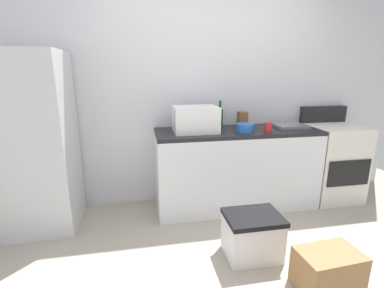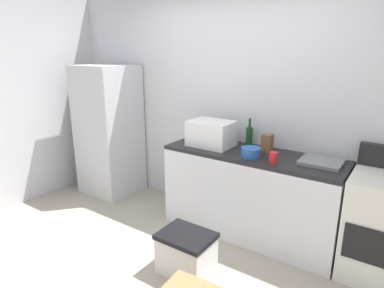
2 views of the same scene
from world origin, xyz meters
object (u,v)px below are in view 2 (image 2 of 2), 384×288
(microwave, at_px, (211,133))
(wine_bottle, at_px, (249,136))
(refrigerator, at_px, (109,131))
(storage_bin, at_px, (186,253))
(coffee_mug, at_px, (274,157))
(mixing_bowl, at_px, (251,152))
(knife_block, at_px, (267,143))
(stove_oven, at_px, (384,227))

(microwave, height_order, wine_bottle, wine_bottle)
(refrigerator, relative_size, storage_bin, 3.72)
(microwave, xyz_separation_m, storage_bin, (0.31, -0.90, -0.84))
(refrigerator, xyz_separation_m, coffee_mug, (2.33, -0.12, 0.10))
(refrigerator, relative_size, mixing_bowl, 9.00)
(wine_bottle, xyz_separation_m, coffee_mug, (0.42, -0.38, -0.06))
(microwave, height_order, knife_block, microwave)
(refrigerator, bearing_deg, knife_block, 4.65)
(mixing_bowl, bearing_deg, storage_bin, -104.48)
(stove_oven, relative_size, wine_bottle, 3.67)
(microwave, xyz_separation_m, knife_block, (0.57, 0.14, -0.05))
(knife_block, bearing_deg, microwave, -166.04)
(microwave, distance_m, storage_bin, 1.27)
(mixing_bowl, relative_size, storage_bin, 0.41)
(refrigerator, relative_size, wine_bottle, 5.70)
(coffee_mug, relative_size, knife_block, 0.56)
(refrigerator, distance_m, coffee_mug, 2.33)
(refrigerator, distance_m, storage_bin, 2.17)
(refrigerator, relative_size, knife_block, 9.50)
(stove_oven, distance_m, wine_bottle, 1.48)
(refrigerator, distance_m, mixing_bowl, 2.09)
(wine_bottle, relative_size, knife_block, 1.67)
(stove_oven, height_order, knife_block, stove_oven)
(refrigerator, bearing_deg, coffee_mug, -2.86)
(wine_bottle, xyz_separation_m, storage_bin, (-0.03, -1.13, -0.82))
(knife_block, bearing_deg, refrigerator, -175.35)
(stove_oven, height_order, wine_bottle, wine_bottle)
(stove_oven, xyz_separation_m, mixing_bowl, (-1.18, -0.13, 0.48))
(stove_oven, bearing_deg, knife_block, 173.94)
(microwave, distance_m, wine_bottle, 0.41)
(coffee_mug, bearing_deg, refrigerator, 177.14)
(refrigerator, relative_size, stove_oven, 1.55)
(storage_bin, bearing_deg, knife_block, 75.68)
(wine_bottle, bearing_deg, storage_bin, -91.33)
(refrigerator, bearing_deg, microwave, 1.16)
(wine_bottle, xyz_separation_m, mixing_bowl, (0.18, -0.34, -0.06))
(stove_oven, distance_m, coffee_mug, 1.07)
(coffee_mug, bearing_deg, stove_oven, 10.35)
(stove_oven, relative_size, coffee_mug, 11.00)
(coffee_mug, distance_m, storage_bin, 1.16)
(stove_oven, relative_size, microwave, 2.39)
(wine_bottle, distance_m, knife_block, 0.26)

